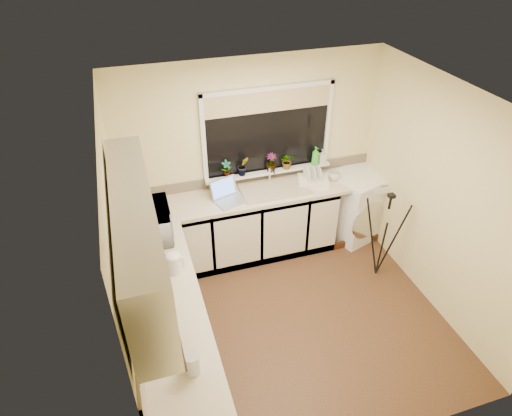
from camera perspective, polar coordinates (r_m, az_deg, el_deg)
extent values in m
plane|color=brown|center=(5.07, 4.57, -13.73)|extent=(3.20, 3.20, 0.00)
plane|color=white|center=(3.64, 6.35, 12.94)|extent=(3.20, 3.20, 0.00)
plane|color=beige|center=(5.43, -0.62, 6.51)|extent=(3.20, 0.00, 3.20)
plane|color=beige|center=(3.31, 15.51, -17.69)|extent=(3.20, 0.00, 3.20)
plane|color=beige|center=(4.01, -16.53, -6.69)|extent=(0.00, 3.00, 3.00)
plane|color=beige|center=(5.00, 22.57, 0.89)|extent=(0.00, 3.00, 3.00)
cube|color=silver|center=(5.54, -2.88, -2.65)|extent=(2.55, 0.60, 0.86)
cube|color=silver|center=(4.36, -10.44, -16.44)|extent=(0.54, 2.40, 0.86)
cube|color=beige|center=(5.36, 0.34, 1.81)|extent=(3.20, 0.60, 0.04)
cube|color=beige|center=(4.02, -11.12, -12.39)|extent=(0.60, 2.40, 0.04)
cube|color=silver|center=(3.30, -14.89, -3.65)|extent=(0.28, 1.90, 0.70)
cube|color=beige|center=(3.85, -15.81, -10.62)|extent=(0.02, 2.40, 0.45)
cube|color=beige|center=(5.55, -0.57, 4.13)|extent=(3.20, 0.02, 0.14)
cube|color=black|center=(5.33, 1.49, 9.83)|extent=(1.50, 0.02, 1.00)
cube|color=tan|center=(5.16, 1.64, 13.50)|extent=(1.50, 0.02, 0.25)
cube|color=white|center=(5.52, 1.59, 4.74)|extent=(1.60, 0.14, 0.03)
cube|color=tan|center=(5.40, 2.36, 2.45)|extent=(0.82, 0.46, 0.03)
cylinder|color=silver|center=(5.49, 1.76, 4.35)|extent=(0.03, 0.03, 0.24)
cube|color=white|center=(6.07, 12.68, 0.38)|extent=(0.80, 0.79, 0.91)
cube|color=#A6A6AE|center=(5.17, -3.25, 0.81)|extent=(0.39, 0.33, 0.02)
cube|color=#517EDE|center=(5.22, -4.20, 2.66)|extent=(0.34, 0.18, 0.23)
cylinder|color=silver|center=(4.26, -10.50, -7.04)|extent=(0.14, 0.14, 0.19)
cube|color=white|center=(5.57, 7.36, 3.48)|extent=(0.45, 0.39, 0.06)
cylinder|color=silver|center=(3.49, -8.20, -19.09)|extent=(0.12, 0.12, 0.18)
cylinder|color=silver|center=(3.95, -11.20, -11.92)|extent=(0.08, 0.08, 0.11)
imported|color=silver|center=(4.71, -13.27, -1.78)|extent=(0.40, 0.59, 0.32)
imported|color=#999999|center=(5.32, -3.80, 5.02)|extent=(0.13, 0.09, 0.22)
imported|color=#999999|center=(5.35, -1.67, 5.41)|extent=(0.14, 0.11, 0.25)
imported|color=#999999|center=(5.45, 1.96, 5.87)|extent=(0.13, 0.13, 0.23)
imported|color=#999999|center=(5.52, 4.04, 6.03)|extent=(0.21, 0.19, 0.20)
imported|color=green|center=(5.63, 7.63, 6.64)|extent=(0.11, 0.11, 0.24)
imported|color=#999999|center=(5.69, 8.47, 6.57)|extent=(0.08, 0.09, 0.18)
imported|color=silver|center=(5.66, 10.02, 4.06)|extent=(0.17, 0.17, 0.11)
imported|color=beige|center=(3.56, -8.78, -18.78)|extent=(0.13, 0.13, 0.09)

